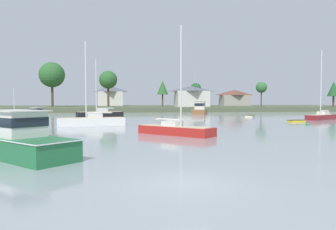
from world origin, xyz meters
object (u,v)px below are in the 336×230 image
object	(u,v)px
sailboat_black	(100,116)
cruiser_wood	(200,111)
sailboat_maroon	(322,118)
dinghy_cream	(250,116)
sailboat_white	(92,123)
cruiser_green	(9,144)
mooring_buoy_green	(308,124)
sailboat_red	(175,132)
cruiser_teal	(37,113)
dinghy_yellow	(296,121)
mooring_buoy_red	(1,114)

from	to	relation	value
sailboat_black	cruiser_wood	distance (m)	27.80
sailboat_maroon	dinghy_cream	xyz separation A→B (m)	(-9.22, 10.14, -0.12)
sailboat_white	cruiser_green	bearing A→B (deg)	-96.39
dinghy_cream	cruiser_green	bearing A→B (deg)	-128.37
sailboat_white	mooring_buoy_green	xyz separation A→B (m)	(29.26, -3.67, -0.18)
cruiser_green	dinghy_cream	size ratio (longest dim) A/B	2.42
sailboat_maroon	sailboat_white	bearing A→B (deg)	-168.25
sailboat_maroon	sailboat_red	size ratio (longest dim) A/B	1.17
cruiser_teal	sailboat_white	world-z (taller)	sailboat_white
sailboat_white	sailboat_red	size ratio (longest dim) A/B	1.09
sailboat_black	sailboat_white	xyz separation A→B (m)	(0.55, -22.69, -0.02)
cruiser_green	sailboat_white	xyz separation A→B (m)	(2.59, 23.14, -0.39)
dinghy_yellow	sailboat_maroon	size ratio (longest dim) A/B	0.23
dinghy_yellow	mooring_buoy_red	xyz separation A→B (m)	(-57.96, 40.03, -0.04)
dinghy_cream	sailboat_black	xyz separation A→B (m)	(-30.81, 4.34, 0.14)
dinghy_yellow	sailboat_red	distance (m)	26.59
dinghy_yellow	sailboat_white	bearing A→B (deg)	-176.05
cruiser_green	dinghy_cream	distance (m)	52.92
sailboat_maroon	mooring_buoy_green	world-z (taller)	sailboat_maroon
dinghy_yellow	sailboat_red	xyz separation A→B (m)	(-21.69, -15.39, 0.11)
dinghy_cream	sailboat_red	distance (m)	37.94
dinghy_yellow	cruiser_teal	distance (m)	56.91
mooring_buoy_red	mooring_buoy_green	distance (m)	72.57
sailboat_maroon	sailboat_red	distance (m)	37.07
sailboat_red	cruiser_wood	distance (m)	51.14
cruiser_teal	sailboat_white	distance (m)	37.87
sailboat_maroon	sailboat_black	xyz separation A→B (m)	(-40.03, 14.47, 0.01)
sailboat_maroon	sailboat_red	bearing A→B (deg)	-144.62
sailboat_maroon	mooring_buoy_red	distance (m)	74.66
sailboat_white	sailboat_maroon	bearing A→B (deg)	11.75
cruiser_green	mooring_buoy_red	world-z (taller)	cruiser_green
dinghy_cream	cruiser_wood	distance (m)	18.46
dinghy_cream	sailboat_white	bearing A→B (deg)	-148.76
cruiser_wood	mooring_buoy_green	distance (m)	39.73
sailboat_white	cruiser_wood	xyz separation A→B (m)	(24.00, 35.71, 0.46)
sailboat_red	cruiser_teal	bearing A→B (deg)	117.94
dinghy_yellow	cruiser_wood	distance (m)	34.29
sailboat_black	cruiser_wood	xyz separation A→B (m)	(24.56, 13.03, 0.44)
sailboat_maroon	sailboat_black	distance (m)	42.56
cruiser_teal	sailboat_red	world-z (taller)	sailboat_red
dinghy_cream	mooring_buoy_red	distance (m)	62.03
sailboat_black	sailboat_white	size ratio (longest dim) A/B	1.05
sailboat_maroon	sailboat_white	xyz separation A→B (m)	(-39.47, -8.21, -0.00)
cruiser_wood	sailboat_maroon	bearing A→B (deg)	-60.64
mooring_buoy_green	sailboat_maroon	bearing A→B (deg)	49.30
cruiser_wood	mooring_buoy_green	bearing A→B (deg)	-82.40
cruiser_green	mooring_buoy_green	distance (m)	37.33
dinghy_yellow	sailboat_white	xyz separation A→B (m)	(-30.94, -2.13, 0.14)
dinghy_cream	cruiser_wood	bearing A→B (deg)	109.80
sailboat_maroon	mooring_buoy_red	bearing A→B (deg)	152.95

